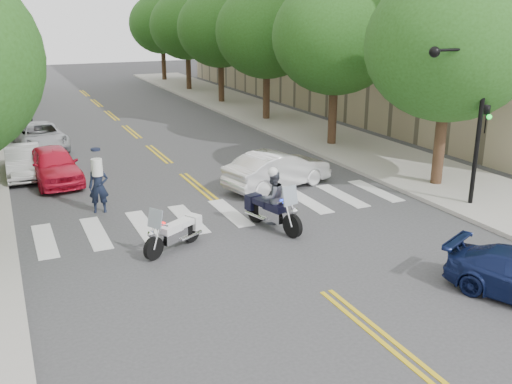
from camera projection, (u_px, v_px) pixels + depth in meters
ground at (326, 292)px, 14.47m from camera, size 140.00×140.00×0.00m
sidewalk_right at (276, 118)px, 37.27m from camera, size 5.00×60.00×0.15m
tree_r_0 at (449, 45)px, 21.46m from camera, size 6.40×6.40×8.45m
tree_r_1 at (336, 37)px, 28.40m from camera, size 6.40×6.40×8.45m
tree_r_2 at (267, 32)px, 35.33m from camera, size 6.40×6.40×8.45m
tree_r_3 at (220, 28)px, 42.27m from camera, size 6.40×6.40×8.45m
tree_r_4 at (187, 26)px, 49.20m from camera, size 6.40×6.40×8.45m
tree_r_5 at (162, 24)px, 56.14m from camera, size 6.40×6.40×8.45m
traffic_signal_pole at (471, 106)px, 19.42m from camera, size 2.82×0.42×6.00m
motorcycle_police at (272, 201)px, 18.41m from camera, size 1.04×2.51×2.08m
motorcycle_parked at (177, 232)px, 16.98m from camera, size 2.08×1.41×1.48m
officer_standing at (99, 187)px, 19.92m from camera, size 0.76×0.58×1.86m
convertible at (278, 170)px, 22.75m from camera, size 4.81×2.67×1.50m
parked_car_a at (54, 165)px, 23.46m from camera, size 2.16×4.54×1.50m
parked_car_b at (23, 161)px, 24.35m from camera, size 1.45×4.04×1.32m
parked_car_c at (40, 136)px, 29.11m from camera, size 2.73×5.08×1.35m
parked_car_d at (17, 118)px, 34.55m from camera, size 1.99×4.30×1.21m
parked_car_e at (10, 109)px, 37.36m from camera, size 1.63×3.79×1.28m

